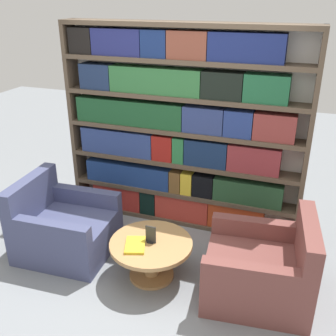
% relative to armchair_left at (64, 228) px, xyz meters
% --- Properties ---
extents(ground_plane, '(14.00, 14.00, 0.00)m').
position_rel_armchair_left_xyz_m(ground_plane, '(1.00, -0.23, -0.28)').
color(ground_plane, gray).
extents(bookshelf, '(2.81, 0.30, 2.35)m').
position_rel_armchair_left_xyz_m(bookshelf, '(0.97, 1.06, 0.89)').
color(bookshelf, silver).
rests_on(bookshelf, ground_plane).
extents(armchair_left, '(0.99, 0.90, 0.83)m').
position_rel_armchair_left_xyz_m(armchair_left, '(0.00, 0.00, 0.00)').
color(armchair_left, '#42476B').
rests_on(armchair_left, ground_plane).
extents(armchair_right, '(1.03, 0.95, 0.83)m').
position_rel_armchair_left_xyz_m(armchair_right, '(2.12, 0.01, 0.00)').
color(armchair_right, brown).
rests_on(armchair_right, ground_plane).
extents(coffee_table, '(0.81, 0.81, 0.41)m').
position_rel_armchair_left_xyz_m(coffee_table, '(1.06, -0.09, 0.01)').
color(coffee_table, '#AD7F4C').
rests_on(coffee_table, ground_plane).
extents(table_sign, '(0.10, 0.06, 0.18)m').
position_rel_armchair_left_xyz_m(table_sign, '(1.06, -0.09, 0.20)').
color(table_sign, black).
rests_on(table_sign, coffee_table).
extents(stray_book, '(0.26, 0.32, 0.03)m').
position_rel_armchair_left_xyz_m(stray_book, '(0.94, -0.20, 0.14)').
color(stray_book, gold).
rests_on(stray_book, coffee_table).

